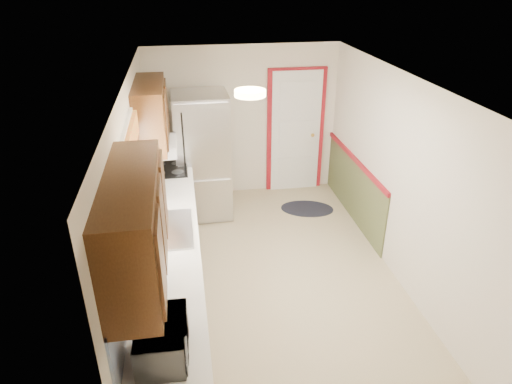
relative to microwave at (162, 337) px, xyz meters
name	(u,v)px	position (x,y,z in m)	size (l,w,h in m)	color
room_shell	(275,191)	(1.20, 1.95, 0.08)	(3.20, 5.20, 2.52)	tan
kitchen_run	(164,245)	(-0.04, 1.66, -0.31)	(0.63, 4.00, 2.20)	#3E210E
back_wall_trim	(308,143)	(2.19, 4.16, -0.23)	(1.12, 2.30, 2.08)	maroon
ceiling_fixture	(250,93)	(0.90, 1.75, 1.24)	(0.30, 0.30, 0.06)	#FFD88C
microwave	(162,337)	(0.00, 0.00, 0.00)	(0.52, 0.29, 0.35)	white
refrigerator	(203,156)	(0.50, 3.78, -0.19)	(0.79, 0.78, 1.86)	#B7B7BC
rug	(307,209)	(2.08, 3.61, -1.11)	(0.82, 0.53, 0.01)	black
cooktop	(168,169)	(0.01, 3.35, -0.17)	(0.51, 0.61, 0.02)	black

